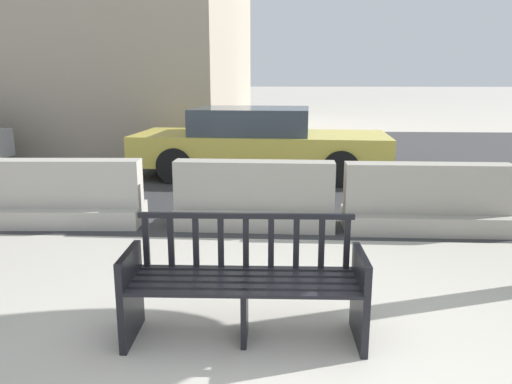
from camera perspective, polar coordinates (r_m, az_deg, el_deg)
ground_plane at (r=3.43m, az=2.82°, el=-19.81°), size 200.00×200.00×0.00m
street_asphalt at (r=11.73m, az=3.13°, el=3.88°), size 120.00×12.00×0.01m
street_bench at (r=3.63m, az=-1.32°, el=-10.72°), size 1.70×0.57×0.88m
jersey_barrier_centre at (r=6.30m, az=-0.22°, el=-0.93°), size 2.01×0.71×0.84m
jersey_barrier_left at (r=6.86m, az=-21.14°, el=-0.66°), size 2.03×0.78×0.84m
jersey_barrier_right at (r=6.47m, az=18.87°, el=-1.27°), size 2.00×0.68×0.84m
car_taxi_near at (r=9.51m, az=0.31°, el=5.72°), size 4.80×2.09×1.30m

